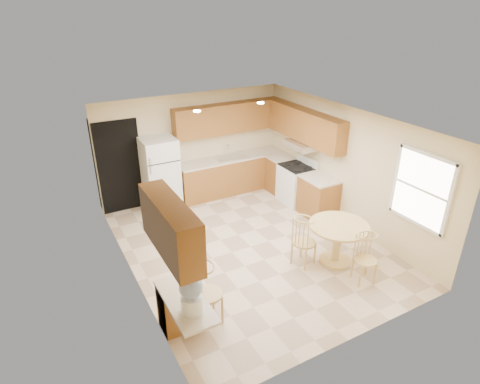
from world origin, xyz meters
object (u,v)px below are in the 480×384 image
dining_table (338,238)px  water_crock (191,294)px  refrigerator (161,174)px  chair_desk (210,291)px  chair_table_a (308,239)px  stove (296,184)px  chair_table_b (370,257)px

dining_table → water_crock: size_ratio=1.70×
water_crock → dining_table: bearing=13.7°
refrigerator → chair_desk: refrigerator is taller
refrigerator → water_crock: size_ratio=2.68×
chair_table_a → stove: bearing=129.5°
dining_table → chair_desk: chair_desk is taller
chair_desk → refrigerator: bearing=171.1°
dining_table → chair_desk: bearing=-173.2°
dining_table → chair_table_a: chair_table_a is taller
refrigerator → dining_table: (2.06, -3.59, -0.32)m
chair_table_a → water_crock: size_ratio=1.52×
refrigerator → stove: 3.14m
refrigerator → chair_desk: bearing=-98.7°
chair_table_b → chair_desk: size_ratio=0.89×
chair_table_b → stove: bearing=-89.0°
dining_table → water_crock: (-3.11, -0.76, 0.54)m
water_crock → chair_desk: bearing=44.5°
chair_table_b → water_crock: size_ratio=1.41×
chair_table_b → water_crock: bearing=15.4°
chair_desk → water_crock: 0.77m
refrigerator → chair_table_b: size_ratio=1.91×
refrigerator → chair_table_a: bearing=-66.3°
chair_table_a → chair_table_b: bearing=15.1°
refrigerator → stove: bearing=-23.0°
water_crock → chair_table_b: bearing=0.4°
chair_table_a → chair_desk: chair_desk is taller
stove → chair_desk: stove is taller
chair_table_a → water_crock: 2.76m
stove → chair_desk: 4.39m
stove → chair_table_a: size_ratio=1.15×
refrigerator → dining_table: bearing=-60.2°
chair_table_a → chair_table_b: (0.60, -0.89, -0.04)m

